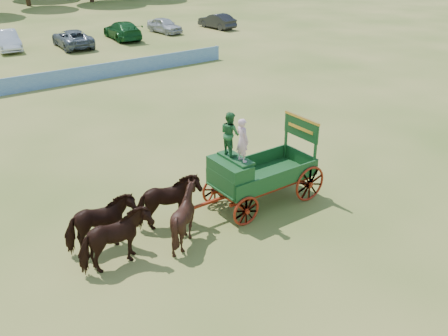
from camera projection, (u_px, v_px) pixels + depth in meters
ground at (231, 189)px, 19.68m from camera, size 160.00×160.00×0.00m
horse_lead_left at (116, 240)px, 14.79m from camera, size 2.27×1.14×1.87m
horse_lead_right at (101, 224)px, 15.59m from camera, size 2.28×1.17×1.87m
horse_wheel_left at (185, 216)px, 16.04m from camera, size 1.72×1.53×1.87m
horse_wheel_right at (168, 202)px, 16.85m from camera, size 2.32×1.27×1.87m
farm_dray at (247, 167)px, 17.72m from camera, size 5.99×2.00×3.70m
sponsor_banner at (53, 79)px, 32.12m from camera, size 26.00×0.08×1.05m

